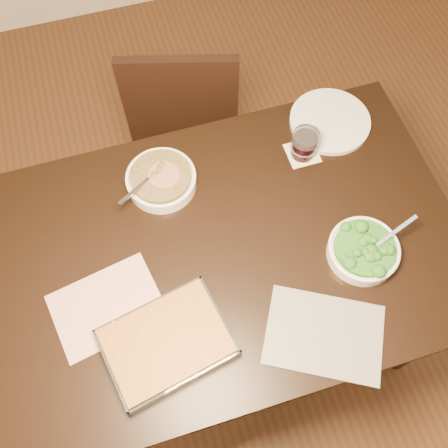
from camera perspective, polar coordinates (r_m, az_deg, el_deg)
name	(u,v)px	position (r m, az deg, el deg)	size (l,w,h in m)	color
ground	(224,319)	(2.16, 0.01, -10.85)	(4.00, 4.00, 0.00)	#4B2C15
table	(224,261)	(1.54, 0.01, -4.22)	(1.40, 0.90, 0.75)	black
magazine_a	(107,306)	(1.42, -13.22, -9.15)	(0.29, 0.21, 0.01)	#B53D33
magazine_b	(324,334)	(1.39, 11.39, -12.28)	(0.31, 0.22, 0.01)	#292931
coaster	(302,153)	(1.63, 8.93, 8.00)	(0.10, 0.10, 0.00)	white
stew_bowl	(161,179)	(1.54, -7.19, 5.09)	(0.22, 0.22, 0.08)	white
broccoli_bowl	(363,250)	(1.47, 15.64, -2.90)	(0.23, 0.20, 0.08)	white
baking_dish	(167,343)	(1.34, -6.52, -13.35)	(0.36, 0.29, 0.06)	silver
wine_tumbler	(305,144)	(1.59, 9.19, 9.04)	(0.09, 0.09, 0.10)	black
dinner_plate	(330,121)	(1.72, 12.00, 11.43)	(0.27, 0.27, 0.02)	white
chair_far	(185,110)	(2.06, -4.53, 12.82)	(0.51, 0.51, 0.88)	black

